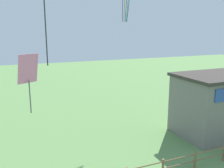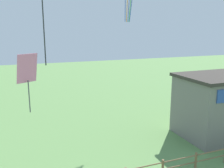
% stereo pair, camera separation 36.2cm
% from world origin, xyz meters
% --- Properties ---
extents(kite_pink_diamond, '(0.98, 0.70, 2.71)m').
position_xyz_m(kite_pink_diamond, '(-4.50, 8.83, 6.34)').
color(kite_pink_diamond, pink).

